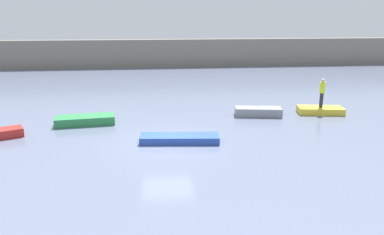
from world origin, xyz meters
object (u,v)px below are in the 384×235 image
(rowboat_green, at_px, (85,120))
(rowboat_blue, at_px, (180,139))
(rowboat_yellow, at_px, (320,110))
(person_hiviz_shirt, at_px, (322,91))
(rowboat_grey, at_px, (258,112))

(rowboat_green, xyz_separation_m, rowboat_blue, (5.06, -3.70, -0.06))
(rowboat_yellow, bearing_deg, person_hiviz_shirt, 0.00)
(rowboat_green, xyz_separation_m, person_hiviz_shirt, (14.28, 0.80, 1.17))
(rowboat_blue, height_order, person_hiviz_shirt, person_hiviz_shirt)
(person_hiviz_shirt, bearing_deg, rowboat_yellow, 0.00)
(rowboat_green, relative_size, person_hiviz_shirt, 1.81)
(rowboat_blue, bearing_deg, rowboat_grey, 46.12)
(rowboat_blue, bearing_deg, person_hiviz_shirt, 31.82)
(rowboat_blue, relative_size, rowboat_grey, 1.36)
(rowboat_grey, bearing_deg, person_hiviz_shirt, 11.44)
(rowboat_blue, bearing_deg, rowboat_yellow, 31.82)
(rowboat_blue, relative_size, rowboat_yellow, 1.39)
(rowboat_blue, height_order, rowboat_grey, rowboat_grey)
(rowboat_green, distance_m, person_hiviz_shirt, 14.35)
(rowboat_blue, height_order, rowboat_yellow, rowboat_yellow)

